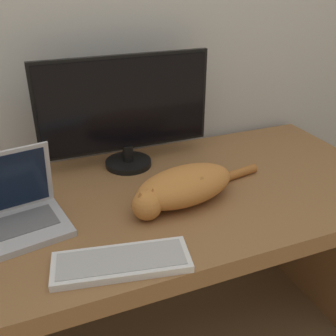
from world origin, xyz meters
TOP-DOWN VIEW (x-y plane):
  - wall_back at (0.00, 0.83)m, footprint 6.40×0.06m
  - desk at (0.00, 0.39)m, footprint 1.77×0.77m
  - monitor at (0.02, 0.64)m, footprint 0.64×0.18m
  - laptop at (-0.42, 0.37)m, footprint 0.33×0.27m
  - external_keyboard at (-0.17, 0.10)m, footprint 0.37×0.19m
  - cat at (0.10, 0.32)m, footprint 0.52×0.23m

SIDE VIEW (x-z plane):
  - desk at x=0.00m, z-range 0.24..1.01m
  - external_keyboard at x=-0.17m, z-range 0.77..0.80m
  - laptop at x=-0.42m, z-range 0.71..0.94m
  - cat at x=0.10m, z-range 0.78..0.89m
  - monitor at x=0.02m, z-range 0.79..1.21m
  - wall_back at x=0.00m, z-range 0.00..2.60m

